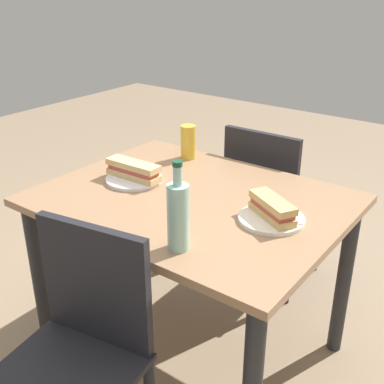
# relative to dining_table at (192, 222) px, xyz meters

# --- Properties ---
(ground_plane) EXTENTS (8.00, 8.00, 0.00)m
(ground_plane) POSITION_rel_dining_table_xyz_m (0.00, 0.00, -0.63)
(ground_plane) COLOR #8C755B
(dining_table) EXTENTS (1.12, 0.87, 0.74)m
(dining_table) POSITION_rel_dining_table_xyz_m (0.00, 0.00, 0.00)
(dining_table) COLOR #997251
(dining_table) RESTS_ON ground
(chair_far) EXTENTS (0.41, 0.41, 0.86)m
(chair_far) POSITION_rel_dining_table_xyz_m (0.00, 0.63, -0.14)
(chair_far) COLOR black
(chair_far) RESTS_ON ground
(chair_near) EXTENTS (0.46, 0.46, 0.86)m
(chair_near) POSITION_rel_dining_table_xyz_m (0.05, -0.63, -0.14)
(chair_near) COLOR black
(chair_near) RESTS_ON ground
(plate_near) EXTENTS (0.23, 0.23, 0.01)m
(plate_near) POSITION_rel_dining_table_xyz_m (-0.28, -0.02, 0.12)
(plate_near) COLOR white
(plate_near) RESTS_ON dining_table
(baguette_sandwich_near) EXTENTS (0.24, 0.08, 0.07)m
(baguette_sandwich_near) POSITION_rel_dining_table_xyz_m (-0.28, -0.02, 0.16)
(baguette_sandwich_near) COLOR #DBB77A
(baguette_sandwich_near) RESTS_ON plate_near
(knife_near) EXTENTS (0.18, 0.05, 0.01)m
(knife_near) POSITION_rel_dining_table_xyz_m (-0.29, 0.03, 0.13)
(knife_near) COLOR silver
(knife_near) RESTS_ON plate_near
(plate_far) EXTENTS (0.23, 0.23, 0.01)m
(plate_far) POSITION_rel_dining_table_xyz_m (0.33, 0.01, 0.12)
(plate_far) COLOR silver
(plate_far) RESTS_ON dining_table
(baguette_sandwich_far) EXTENTS (0.21, 0.16, 0.07)m
(baguette_sandwich_far) POSITION_rel_dining_table_xyz_m (0.33, 0.01, 0.16)
(baguette_sandwich_far) COLOR tan
(baguette_sandwich_far) RESTS_ON plate_far
(knife_far) EXTENTS (0.17, 0.08, 0.01)m
(knife_far) POSITION_rel_dining_table_xyz_m (0.35, 0.05, 0.13)
(knife_far) COLOR silver
(knife_far) RESTS_ON plate_far
(water_bottle) EXTENTS (0.07, 0.07, 0.29)m
(water_bottle) POSITION_rel_dining_table_xyz_m (0.19, -0.32, 0.22)
(water_bottle) COLOR #99C6B7
(water_bottle) RESTS_ON dining_table
(beer_glass) EXTENTS (0.07, 0.07, 0.15)m
(beer_glass) POSITION_rel_dining_table_xyz_m (-0.26, 0.33, 0.19)
(beer_glass) COLOR gold
(beer_glass) RESTS_ON dining_table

